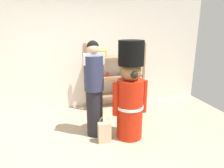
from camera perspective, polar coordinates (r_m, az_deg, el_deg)
ground_plane at (r=3.45m, az=-3.79°, el=-19.32°), size 6.40×6.40×0.00m
back_wall at (r=5.04m, az=-9.14°, el=7.98°), size 6.40×0.12×2.60m
merchandise_shelf at (r=5.07m, az=0.74°, el=2.53°), size 1.44×0.35×1.58m
teddy_bear_guard at (r=3.61m, az=5.06°, el=-2.44°), size 0.64×0.48×1.75m
person_shopper at (r=3.67m, az=-4.97°, el=-1.22°), size 0.36×0.35×1.74m
shopping_bag at (r=3.69m, az=-2.08°, el=-13.17°), size 0.22×0.11×0.49m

